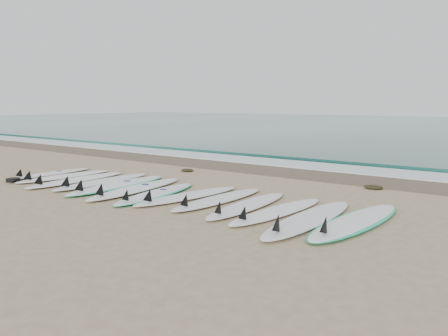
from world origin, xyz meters
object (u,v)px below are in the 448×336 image
Objects in this scene: leash_coil at (13,180)px; surfboard_12 at (355,221)px; surfboard_0 at (49,173)px; surfboard_6 at (155,194)px.

surfboard_12 is at bearing 8.51° from leash_coil.
surfboard_12 is 7.97m from leash_coil.
surfboard_0 is 8.06m from surfboard_12.
surfboard_6 is 4.02m from surfboard_12.
leash_coil is (-7.88, -1.18, -0.00)m from surfboard_12.
leash_coil is (-3.88, -0.86, 0.00)m from surfboard_6.
surfboard_6 is (4.05, -0.19, -0.00)m from surfboard_0.
surfboard_12 is at bearing 0.92° from surfboard_0.
surfboard_0 is 1.07m from leash_coil.
surfboard_0 is 4.06m from surfboard_6.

